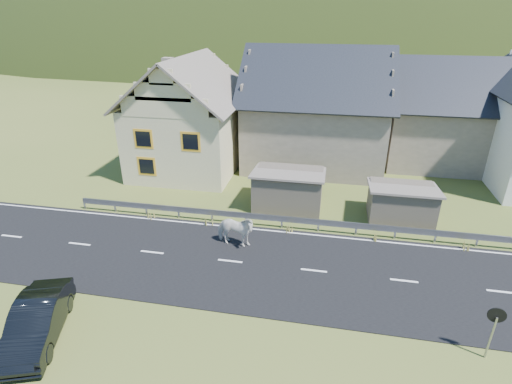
# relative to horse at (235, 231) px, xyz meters

# --- Properties ---
(ground) EXTENTS (160.00, 160.00, 0.00)m
(ground) POSITION_rel_horse_xyz_m (4.08, -1.40, -0.92)
(ground) COLOR #3C4F1C
(ground) RESTS_ON ground
(road) EXTENTS (60.00, 7.00, 0.04)m
(road) POSITION_rel_horse_xyz_m (4.08, -1.40, -0.90)
(road) COLOR black
(road) RESTS_ON ground
(lane_markings) EXTENTS (60.00, 6.60, 0.01)m
(lane_markings) POSITION_rel_horse_xyz_m (4.08, -1.40, -0.87)
(lane_markings) COLOR silver
(lane_markings) RESTS_ON road
(guardrail) EXTENTS (28.10, 0.09, 0.75)m
(guardrail) POSITION_rel_horse_xyz_m (4.08, 2.28, -0.35)
(guardrail) COLOR #93969B
(guardrail) RESTS_ON ground
(shed_left) EXTENTS (4.30, 3.30, 2.40)m
(shed_left) POSITION_rel_horse_xyz_m (2.08, 5.10, 0.18)
(shed_left) COLOR #64594B
(shed_left) RESTS_ON ground
(shed_right) EXTENTS (3.80, 2.90, 2.20)m
(shed_right) POSITION_rel_horse_xyz_m (8.58, 4.60, 0.08)
(shed_right) COLOR #64594B
(shed_right) RESTS_ON ground
(house_cream) EXTENTS (7.80, 9.80, 8.30)m
(house_cream) POSITION_rel_horse_xyz_m (-5.93, 10.60, 3.44)
(house_cream) COLOR beige
(house_cream) RESTS_ON ground
(house_stone_a) EXTENTS (10.80, 9.80, 8.90)m
(house_stone_a) POSITION_rel_horse_xyz_m (3.08, 13.60, 3.72)
(house_stone_a) COLOR gray
(house_stone_a) RESTS_ON ground
(house_stone_b) EXTENTS (9.80, 8.80, 8.10)m
(house_stone_b) POSITION_rel_horse_xyz_m (13.08, 15.60, 3.32)
(house_stone_b) COLOR gray
(house_stone_b) RESTS_ON ground
(mountain) EXTENTS (440.00, 280.00, 260.00)m
(mountain) POSITION_rel_horse_xyz_m (9.08, 178.60, -20.92)
(mountain) COLOR #273612
(mountain) RESTS_ON ground
(conifer_patch) EXTENTS (76.00, 50.00, 28.00)m
(conifer_patch) POSITION_rel_horse_xyz_m (-50.92, 108.60, 5.08)
(conifer_patch) COLOR black
(conifer_patch) RESTS_ON ground
(horse) EXTENTS (1.18, 2.17, 1.75)m
(horse) POSITION_rel_horse_xyz_m (0.00, 0.00, 0.00)
(horse) COLOR silver
(horse) RESTS_ON road
(car) EXTENTS (2.89, 4.63, 1.44)m
(car) POSITION_rel_horse_xyz_m (-5.63, -7.38, -0.20)
(car) COLOR black
(car) RESTS_ON ground
(traffic_mirror) EXTENTS (0.59, 0.19, 2.12)m
(traffic_mirror) POSITION_rel_horse_xyz_m (10.24, -5.24, 0.64)
(traffic_mirror) COLOR #93969B
(traffic_mirror) RESTS_ON ground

